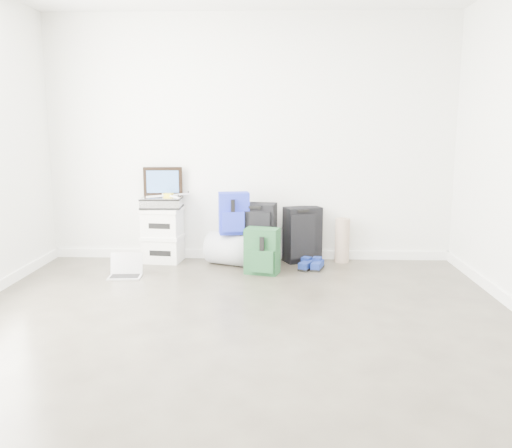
{
  "coord_description": "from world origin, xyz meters",
  "views": [
    {
      "loc": [
        0.28,
        -3.54,
        1.49
      ],
      "look_at": [
        0.09,
        1.9,
        0.51
      ],
      "focal_mm": 38.0,
      "sensor_mm": 36.0,
      "label": 1
    }
  ],
  "objects_px": {
    "duffel_bag": "(234,249)",
    "large_suitcase": "(255,234)",
    "carry_on": "(302,235)",
    "laptop": "(126,271)",
    "briefcase": "(162,203)",
    "boxes_stack": "(163,235)"
  },
  "relations": [
    {
      "from": "carry_on",
      "to": "boxes_stack",
      "type": "bearing_deg",
      "value": 159.84
    },
    {
      "from": "duffel_bag",
      "to": "large_suitcase",
      "type": "xyz_separation_m",
      "value": [
        0.23,
        0.03,
        0.16
      ]
    },
    {
      "from": "briefcase",
      "to": "duffel_bag",
      "type": "relative_size",
      "value": 0.75
    },
    {
      "from": "briefcase",
      "to": "large_suitcase",
      "type": "relative_size",
      "value": 0.64
    },
    {
      "from": "briefcase",
      "to": "large_suitcase",
      "type": "xyz_separation_m",
      "value": [
        1.04,
        -0.11,
        -0.33
      ]
    },
    {
      "from": "laptop",
      "to": "boxes_stack",
      "type": "bearing_deg",
      "value": 63.71
    },
    {
      "from": "boxes_stack",
      "to": "briefcase",
      "type": "bearing_deg",
      "value": -173.63
    },
    {
      "from": "briefcase",
      "to": "duffel_bag",
      "type": "distance_m",
      "value": 0.95
    },
    {
      "from": "boxes_stack",
      "to": "briefcase",
      "type": "height_order",
      "value": "briefcase"
    },
    {
      "from": "duffel_bag",
      "to": "carry_on",
      "type": "xyz_separation_m",
      "value": [
        0.74,
        0.19,
        0.13
      ]
    },
    {
      "from": "briefcase",
      "to": "laptop",
      "type": "relative_size",
      "value": 1.27
    },
    {
      "from": "large_suitcase",
      "to": "carry_on",
      "type": "relative_size",
      "value": 1.1
    },
    {
      "from": "duffel_bag",
      "to": "laptop",
      "type": "bearing_deg",
      "value": -131.44
    },
    {
      "from": "boxes_stack",
      "to": "carry_on",
      "type": "bearing_deg",
      "value": 8.34
    },
    {
      "from": "large_suitcase",
      "to": "boxes_stack",
      "type": "bearing_deg",
      "value": -176.32
    },
    {
      "from": "large_suitcase",
      "to": "laptop",
      "type": "relative_size",
      "value": 2.0
    },
    {
      "from": "carry_on",
      "to": "laptop",
      "type": "relative_size",
      "value": 1.81
    },
    {
      "from": "boxes_stack",
      "to": "laptop",
      "type": "height_order",
      "value": "boxes_stack"
    },
    {
      "from": "boxes_stack",
      "to": "duffel_bag",
      "type": "xyz_separation_m",
      "value": [
        0.81,
        -0.14,
        -0.13
      ]
    },
    {
      "from": "duffel_bag",
      "to": "large_suitcase",
      "type": "distance_m",
      "value": 0.28
    },
    {
      "from": "boxes_stack",
      "to": "duffel_bag",
      "type": "relative_size",
      "value": 1.05
    },
    {
      "from": "briefcase",
      "to": "carry_on",
      "type": "xyz_separation_m",
      "value": [
        1.55,
        0.05,
        -0.36
      ]
    }
  ]
}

